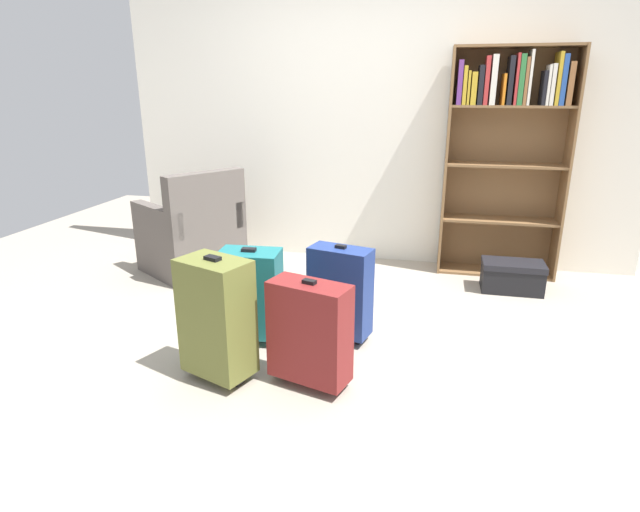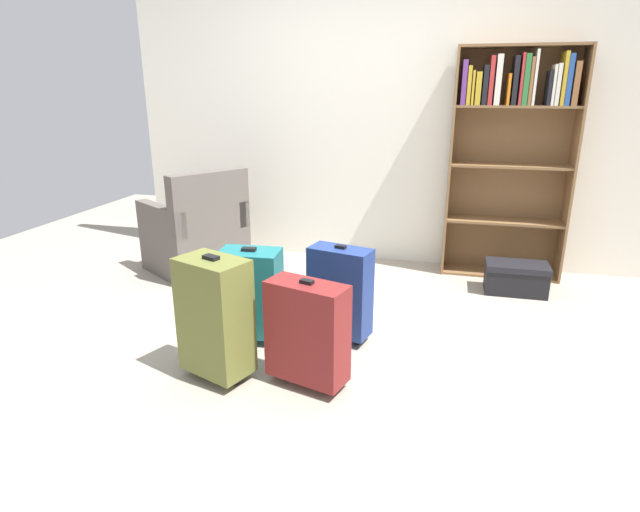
% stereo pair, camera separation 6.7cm
% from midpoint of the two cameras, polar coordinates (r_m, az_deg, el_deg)
% --- Properties ---
extents(ground_plane, '(7.96, 7.96, 0.00)m').
position_cam_midpoint_polar(ground_plane, '(3.28, 1.16, -9.85)').
color(ground_plane, '#9E9384').
extents(back_wall, '(4.55, 0.10, 2.60)m').
position_cam_midpoint_polar(back_wall, '(4.72, 5.89, 15.15)').
color(back_wall, silver).
rests_on(back_wall, ground).
extents(bookshelf, '(0.96, 0.29, 1.85)m').
position_cam_midpoint_polar(bookshelf, '(4.54, 19.54, 11.98)').
color(bookshelf, brown).
rests_on(bookshelf, ground).
extents(armchair, '(0.97, 0.97, 0.90)m').
position_cam_midpoint_polar(armchair, '(4.59, -14.31, 2.12)').
color(armchair, '#59514C').
rests_on(armchair, ground).
extents(mug, '(0.12, 0.08, 0.10)m').
position_cam_midpoint_polar(mug, '(4.54, -7.49, -1.20)').
color(mug, '#1959A5').
rests_on(mug, ground).
extents(storage_box, '(0.47, 0.27, 0.24)m').
position_cam_midpoint_polar(storage_box, '(4.32, 20.12, -2.06)').
color(storage_box, black).
rests_on(storage_box, ground).
extents(suitcase_navy_blue, '(0.42, 0.27, 0.63)m').
position_cam_midpoint_polar(suitcase_navy_blue, '(3.22, 1.65, -3.93)').
color(suitcase_navy_blue, navy).
rests_on(suitcase_navy_blue, ground).
extents(suitcase_dark_red, '(0.47, 0.31, 0.61)m').
position_cam_midpoint_polar(suitcase_dark_red, '(2.73, -1.87, -8.39)').
color(suitcase_dark_red, maroon).
rests_on(suitcase_dark_red, ground).
extents(suitcase_teal, '(0.39, 0.26, 0.61)m').
position_cam_midpoint_polar(suitcase_teal, '(3.25, -8.28, -4.07)').
color(suitcase_teal, '#19666B').
rests_on(suitcase_teal, ground).
extents(suitcase_olive, '(0.43, 0.36, 0.71)m').
position_cam_midpoint_polar(suitcase_olive, '(2.83, -12.06, -6.63)').
color(suitcase_olive, brown).
rests_on(suitcase_olive, ground).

